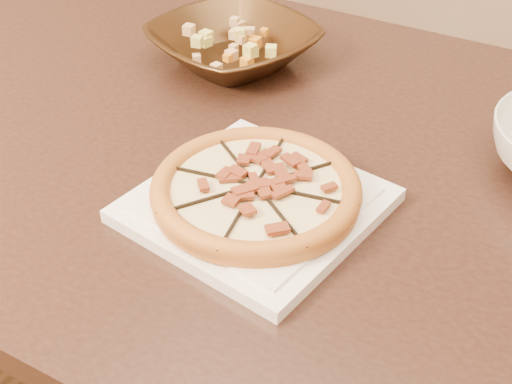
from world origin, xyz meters
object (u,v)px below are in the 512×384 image
plate (256,204)px  bronze_bowl (234,46)px  dining_table (267,193)px  pizza (256,189)px

plate → bronze_bowl: bearing=131.8°
dining_table → plate: (0.08, -0.14, 0.11)m
pizza → bronze_bowl: (-0.27, 0.30, -0.00)m
bronze_bowl → dining_table: bearing=-41.0°
plate → bronze_bowl: 0.41m
dining_table → pizza: bearing=-59.2°
plate → dining_table: bearing=120.8°
dining_table → pizza: size_ratio=5.98×
dining_table → pizza: pizza is taller
pizza → plate: bearing=-44.2°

